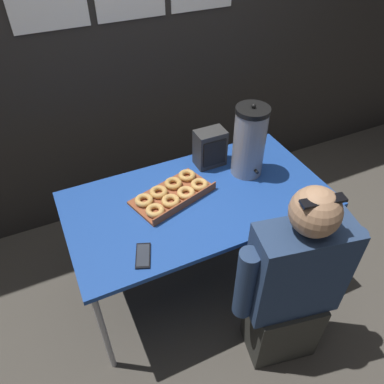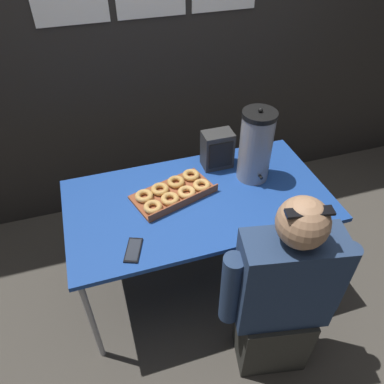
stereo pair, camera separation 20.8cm
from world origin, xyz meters
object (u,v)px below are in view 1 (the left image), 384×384
object	(u,v)px
coffee_urn	(249,142)
cell_phone	(143,256)
person_seated	(292,287)
space_heater	(210,148)
donut_box	(173,194)

from	to	relation	value
coffee_urn	cell_phone	xyz separation A→B (m)	(-0.81, -0.37, -0.22)
coffee_urn	person_seated	xyz separation A→B (m)	(-0.15, -0.74, -0.40)
space_heater	person_seated	distance (m)	0.96
coffee_urn	cell_phone	distance (m)	0.92
coffee_urn	donut_box	bearing A→B (deg)	-177.19
person_seated	donut_box	bearing A→B (deg)	-52.51
cell_phone	space_heater	world-z (taller)	space_heater
cell_phone	person_seated	xyz separation A→B (m)	(0.66, -0.37, -0.18)
donut_box	person_seated	distance (m)	0.82
cell_phone	space_heater	bearing A→B (deg)	61.33
coffee_urn	space_heater	xyz separation A→B (m)	(-0.17, 0.17, -0.10)
cell_phone	person_seated	distance (m)	0.78
donut_box	space_heater	world-z (taller)	space_heater
coffee_urn	cell_phone	bearing A→B (deg)	-155.47
donut_box	space_heater	xyz separation A→B (m)	(0.34, 0.19, 0.10)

